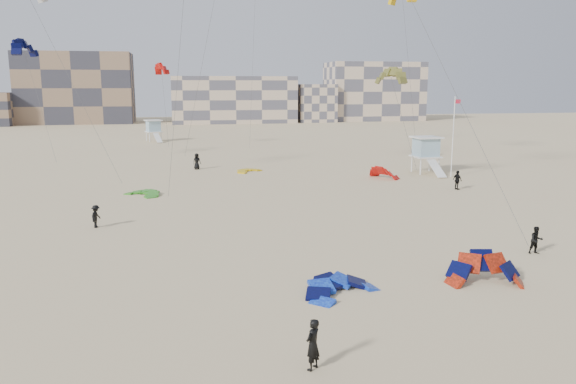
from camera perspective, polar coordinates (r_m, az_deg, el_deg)
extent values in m
plane|color=#D0BC8B|center=(23.80, 0.87, -13.24)|extent=(320.00, 320.00, 0.00)
imported|color=black|center=(20.01, 2.53, -15.21)|extent=(0.79, 0.78, 1.84)
imported|color=black|center=(35.84, 23.91, -4.51)|extent=(0.85, 0.70, 1.63)
imported|color=black|center=(40.96, -18.92, -2.36)|extent=(0.89, 1.16, 1.59)
imported|color=black|center=(55.20, 16.83, 1.16)|extent=(0.73, 1.15, 1.82)
imported|color=black|center=(66.64, -9.25, 3.10)|extent=(1.08, 0.89, 1.89)
imported|color=black|center=(81.29, 14.46, 4.24)|extent=(0.82, 1.77, 1.84)
cylinder|color=#3F3F3F|center=(43.31, -11.21, 10.61)|extent=(2.02, 3.30, 17.44)
cylinder|color=#3F3F3F|center=(39.78, 14.09, 15.08)|extent=(4.30, 18.80, 23.79)
cylinder|color=#3F3F3F|center=(55.32, -20.94, 9.96)|extent=(8.06, 5.38, 17.16)
cylinder|color=#3F3F3F|center=(64.84, -8.83, 12.08)|extent=(4.11, 12.74, 20.63)
cylinder|color=#3F3F3F|center=(57.58, 11.74, 6.60)|extent=(4.07, 2.23, 9.45)
cylinder|color=#3F3F3F|center=(76.20, 12.27, 11.20)|extent=(5.80, 7.21, 19.15)
cylinder|color=#3F3F3F|center=(72.50, -23.90, 8.10)|extent=(3.84, 5.53, 12.93)
cylinder|color=#3F3F3F|center=(78.31, -3.56, 14.19)|extent=(1.00, 2.91, 26.76)
cylinder|color=#3F3F3F|center=(85.36, -12.38, 8.39)|extent=(0.78, 7.11, 11.01)
cube|color=white|center=(64.77, 13.80, 3.53)|extent=(2.90, 2.90, 0.14)
cube|color=#90B4C5|center=(64.65, 13.84, 4.47)|extent=(2.38, 2.38, 2.00)
cube|color=white|center=(64.55, 13.88, 5.42)|extent=(3.00, 3.00, 0.16)
cube|color=white|center=(62.49, 14.79, 2.33)|extent=(1.11, 2.87, 1.65)
cube|color=white|center=(101.78, -13.50, 5.99)|extent=(3.23, 3.23, 0.13)
cube|color=#90B4C5|center=(101.71, -13.52, 6.54)|extent=(2.66, 2.66, 1.83)
cube|color=white|center=(101.65, -13.55, 7.09)|extent=(3.35, 3.35, 0.15)
cube|color=white|center=(99.39, -13.53, 5.36)|extent=(1.67, 2.76, 1.52)
cylinder|color=white|center=(62.46, 16.42, 5.37)|extent=(0.11, 0.11, 8.56)
cube|color=red|center=(62.40, 16.86, 8.79)|extent=(0.64, 0.02, 0.43)
cube|color=#866A51|center=(157.35, -20.66, 9.85)|extent=(28.00, 14.00, 18.00)
cube|color=beige|center=(152.01, -5.61, 9.33)|extent=(32.00, 16.00, 12.00)
cube|color=beige|center=(162.68, 8.69, 10.06)|extent=(26.00, 14.00, 16.00)
cube|color=beige|center=(153.74, 2.76, 9.02)|extent=(10.00, 10.00, 10.00)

